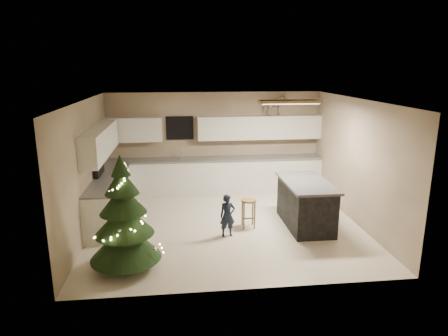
# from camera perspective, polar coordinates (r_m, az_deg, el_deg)

# --- Properties ---
(ground_plane) EXTENTS (5.50, 5.50, 0.00)m
(ground_plane) POSITION_cam_1_polar(r_m,az_deg,el_deg) (8.46, 0.28, -8.16)
(ground_plane) COLOR beige
(room_shell) EXTENTS (5.52, 5.02, 2.61)m
(room_shell) POSITION_cam_1_polar(r_m,az_deg,el_deg) (7.96, 0.45, 3.57)
(room_shell) COLOR tan
(room_shell) RESTS_ON ground_plane
(cabinetry) EXTENTS (5.50, 3.20, 2.00)m
(cabinetry) POSITION_cam_1_polar(r_m,az_deg,el_deg) (9.73, -6.21, -0.50)
(cabinetry) COLOR white
(cabinetry) RESTS_ON ground_plane
(island) EXTENTS (0.90, 1.70, 0.95)m
(island) POSITION_cam_1_polar(r_m,az_deg,el_deg) (8.46, 11.57, -4.98)
(island) COLOR black
(island) RESTS_ON ground_plane
(bar_stool) EXTENTS (0.31, 0.31, 0.59)m
(bar_stool) POSITION_cam_1_polar(r_m,az_deg,el_deg) (8.23, 3.52, -5.50)
(bar_stool) COLOR brown
(bar_stool) RESTS_ON ground_plane
(christmas_tree) EXTENTS (1.20, 1.16, 1.92)m
(christmas_tree) POSITION_cam_1_polar(r_m,az_deg,el_deg) (6.69, -14.08, -7.59)
(christmas_tree) COLOR #3F2816
(christmas_tree) RESTS_ON ground_plane
(toddler) EXTENTS (0.33, 0.24, 0.84)m
(toddler) POSITION_cam_1_polar(r_m,az_deg,el_deg) (7.81, 0.49, -6.82)
(toddler) COLOR black
(toddler) RESTS_ON ground_plane
(rocking_horse) EXTENTS (0.66, 0.48, 0.53)m
(rocking_horse) POSITION_cam_1_polar(r_m,az_deg,el_deg) (10.43, 7.36, 8.92)
(rocking_horse) COLOR brown
(rocking_horse) RESTS_ON cabinetry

